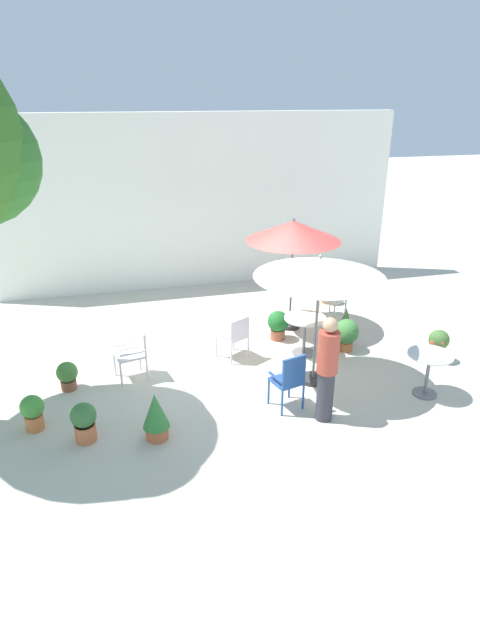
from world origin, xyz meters
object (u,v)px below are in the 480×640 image
(cafe_table_1, at_px, (429,367))
(potted_plant_4, at_px, (328,289))
(potted_plant_1, at_px, (438,343))
(patio_umbrella_1, at_px, (320,269))
(potted_plant_8, at_px, (84,421))
(patio_umbrella_0, at_px, (293,232))
(patio_chair_1, at_px, (331,297))
(cafe_table_0, at_px, (305,329))
(potted_plant_7, at_px, (33,411))
(patio_chair_2, at_px, (235,334))
(potted_plant_5, at_px, (156,415))
(potted_plant_0, at_px, (346,321))
(potted_plant_3, at_px, (278,324))
(standing_person, at_px, (327,369))
(patio_chair_3, at_px, (289,378))
(potted_plant_6, at_px, (346,333))
(patio_chair_0, at_px, (134,351))
(potted_plant_2, at_px, (67,375))

(cafe_table_1, distance_m, potted_plant_4, 4.29)
(potted_plant_1, bearing_deg, potted_plant_4, 103.71)
(patio_umbrella_1, distance_m, potted_plant_8, 4.27)
(patio_umbrella_0, distance_m, patio_chair_1, 1.91)
(cafe_table_0, bearing_deg, potted_plant_8, -156.22)
(cafe_table_0, bearing_deg, potted_plant_7, -164.73)
(patio_chair_2, xyz_separation_m, potted_plant_5, (-1.71, -2.14, -0.10))
(potted_plant_0, distance_m, potted_plant_4, 1.83)
(cafe_table_1, relative_size, patio_chair_2, 0.89)
(potted_plant_1, relative_size, potted_plant_3, 1.02)
(standing_person, bearing_deg, cafe_table_1, 6.88)
(cafe_table_0, distance_m, patio_chair_1, 1.90)
(patio_chair_3, height_order, potted_plant_6, patio_chair_3)
(patio_umbrella_0, xyz_separation_m, potted_plant_0, (0.97, -0.68, -1.77))
(cafe_table_1, height_order, patio_chair_2, patio_chair_2)
(potted_plant_3, bearing_deg, patio_umbrella_0, 49.05)
(potted_plant_3, distance_m, potted_plant_4, 2.42)
(patio_chair_2, height_order, potted_plant_4, patio_chair_2)
(cafe_table_1, bearing_deg, potted_plant_7, 174.40)
(patio_chair_0, height_order, standing_person, standing_person)
(patio_chair_3, distance_m, potted_plant_5, 2.13)
(potted_plant_4, distance_m, potted_plant_8, 6.95)
(cafe_table_0, bearing_deg, potted_plant_0, 26.74)
(potted_plant_5, height_order, potted_plant_7, potted_plant_5)
(potted_plant_2, height_order, standing_person, standing_person)
(patio_chair_2, bearing_deg, standing_person, -69.99)
(patio_chair_0, height_order, patio_chair_2, patio_chair_0)
(patio_chair_2, xyz_separation_m, potted_plant_6, (2.18, -0.21, -0.14))
(potted_plant_2, bearing_deg, patio_chair_2, 7.08)
(potted_plant_5, bearing_deg, potted_plant_0, 31.55)
(cafe_table_1, distance_m, potted_plant_7, 6.25)
(potted_plant_2, bearing_deg, potted_plant_5, -53.64)
(cafe_table_1, height_order, potted_plant_2, cafe_table_1)
(cafe_table_0, relative_size, potted_plant_0, 1.32)
(patio_umbrella_1, bearing_deg, cafe_table_1, -28.11)
(potted_plant_8, bearing_deg, patio_chair_1, 31.96)
(cafe_table_1, xyz_separation_m, potted_plant_4, (0.09, 4.28, -0.18))
(standing_person, bearing_deg, potted_plant_6, 57.28)
(cafe_table_1, bearing_deg, patio_chair_2, 143.19)
(cafe_table_1, relative_size, potted_plant_7, 1.34)
(cafe_table_0, distance_m, potted_plant_2, 4.36)
(potted_plant_5, bearing_deg, potted_plant_4, 43.73)
(patio_umbrella_0, relative_size, standing_person, 1.40)
(patio_chair_1, xyz_separation_m, potted_plant_0, (-0.05, -0.91, -0.18))
(standing_person, bearing_deg, potted_plant_8, 174.18)
(patio_chair_2, height_order, potted_plant_6, patio_chair_2)
(potted_plant_6, height_order, standing_person, standing_person)
(patio_chair_0, relative_size, patio_chair_3, 0.91)
(cafe_table_1, relative_size, potted_plant_0, 1.24)
(cafe_table_0, relative_size, patio_chair_1, 0.92)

